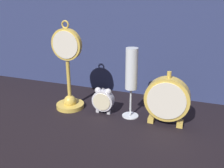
{
  "coord_description": "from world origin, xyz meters",
  "views": [
    {
      "loc": [
        0.27,
        -0.69,
        0.42
      ],
      "look_at": [
        0.0,
        0.08,
        0.12
      ],
      "focal_mm": 40.0,
      "sensor_mm": 36.0,
      "label": 1
    }
  ],
  "objects_px": {
    "mantel_clock_silver": "(167,100)",
    "champagne_flute": "(131,74)",
    "pocket_watch_on_stand": "(68,76)",
    "alarm_clock_twin_bell": "(103,99)"
  },
  "relations": [
    {
      "from": "mantel_clock_silver",
      "to": "champagne_flute",
      "type": "height_order",
      "value": "champagne_flute"
    },
    {
      "from": "pocket_watch_on_stand",
      "to": "alarm_clock_twin_bell",
      "type": "bearing_deg",
      "value": -1.15
    },
    {
      "from": "pocket_watch_on_stand",
      "to": "champagne_flute",
      "type": "height_order",
      "value": "pocket_watch_on_stand"
    },
    {
      "from": "champagne_flute",
      "to": "mantel_clock_silver",
      "type": "bearing_deg",
      "value": -7.25
    },
    {
      "from": "alarm_clock_twin_bell",
      "to": "champagne_flute",
      "type": "distance_m",
      "value": 0.15
    },
    {
      "from": "pocket_watch_on_stand",
      "to": "alarm_clock_twin_bell",
      "type": "height_order",
      "value": "pocket_watch_on_stand"
    },
    {
      "from": "pocket_watch_on_stand",
      "to": "champagne_flute",
      "type": "bearing_deg",
      "value": 1.93
    },
    {
      "from": "alarm_clock_twin_bell",
      "to": "mantel_clock_silver",
      "type": "height_order",
      "value": "mantel_clock_silver"
    },
    {
      "from": "mantel_clock_silver",
      "to": "pocket_watch_on_stand",
      "type": "bearing_deg",
      "value": 178.73
    },
    {
      "from": "pocket_watch_on_stand",
      "to": "mantel_clock_silver",
      "type": "relative_size",
      "value": 1.78
    }
  ]
}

